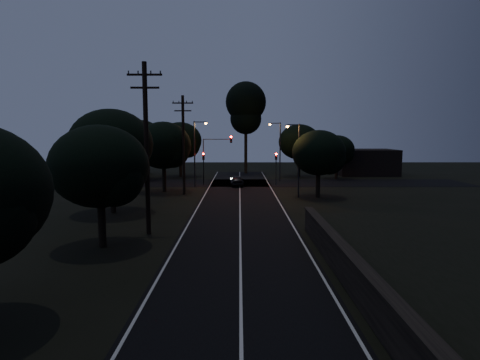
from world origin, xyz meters
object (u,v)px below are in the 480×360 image
object	(u,v)px
streetlight_b	(279,147)
signal_left	(204,163)
utility_pole_mid	(146,146)
utility_pole_far	(183,143)
streetlight_c	(297,155)
tall_pine	(246,107)
streetlight_a	(196,149)
signal_mast	(217,151)
car	(237,181)
signal_right	(276,163)

from	to	relation	value
streetlight_b	signal_left	bearing A→B (deg)	-157.95
utility_pole_mid	signal_left	distance (m)	25.19
utility_pole_far	streetlight_c	world-z (taller)	utility_pole_far
utility_pole_far	tall_pine	xyz separation A→B (m)	(7.00, 23.00, 5.21)
tall_pine	streetlight_b	world-z (taller)	tall_pine
utility_pole_mid	tall_pine	bearing A→B (deg)	80.07
utility_pole_far	tall_pine	bearing A→B (deg)	73.07
streetlight_a	streetlight_b	size ratio (longest dim) A/B	1.00
tall_pine	signal_mast	world-z (taller)	tall_pine
utility_pole_far	car	xyz separation A→B (m)	(5.64, 6.94, -4.82)
tall_pine	signal_right	xyz separation A→B (m)	(3.60, -15.01, -7.86)
streetlight_c	car	world-z (taller)	streetlight_c
utility_pole_mid	streetlight_b	size ratio (longest dim) A/B	1.38
utility_pole_far	signal_right	bearing A→B (deg)	37.00
signal_right	streetlight_b	bearing A→B (deg)	80.00
signal_right	utility_pole_far	bearing A→B (deg)	-143.00
car	signal_mast	bearing A→B (deg)	-26.43
streetlight_b	car	distance (m)	8.58
streetlight_b	utility_pole_mid	bearing A→B (deg)	-111.30
streetlight_a	car	distance (m)	6.41
signal_left	streetlight_c	world-z (taller)	streetlight_c
signal_right	car	bearing A→B (deg)	-168.09
utility_pole_far	signal_mast	xyz separation A→B (m)	(3.09, 7.99, -1.15)
tall_pine	streetlight_a	size ratio (longest dim) A/B	1.85
utility_pole_mid	utility_pole_far	xyz separation A→B (m)	(0.00, 17.00, -0.25)
tall_pine	signal_left	size ratio (longest dim) A/B	3.62
signal_mast	streetlight_c	xyz separation A→B (m)	(8.74, -9.99, 0.01)
utility_pole_far	signal_right	distance (m)	13.53
signal_mast	streetlight_b	distance (m)	9.15
signal_mast	utility_pole_mid	bearing A→B (deg)	-97.04
signal_left	streetlight_a	xyz separation A→B (m)	(-0.71, -1.99, 1.80)
tall_pine	signal_mast	size ratio (longest dim) A/B	2.37
streetlight_b	streetlight_a	bearing A→B (deg)	-150.52
signal_mast	streetlight_a	distance (m)	3.13
tall_pine	car	xyz separation A→B (m)	(-1.36, -16.06, -10.03)
utility_pole_far	signal_left	bearing A→B (deg)	80.06
streetlight_b	signal_right	bearing A→B (deg)	-100.00
utility_pole_mid	car	bearing A→B (deg)	76.75
signal_mast	streetlight_c	size ratio (longest dim) A/B	0.83
signal_left	car	bearing A→B (deg)	-13.89
signal_right	signal_mast	bearing A→B (deg)	179.97
streetlight_a	streetlight_c	size ratio (longest dim) A/B	1.07
utility_pole_far	signal_left	xyz separation A→B (m)	(1.40, 7.99, -2.65)
signal_right	streetlight_b	xyz separation A→B (m)	(0.71, 4.01, 1.80)
signal_mast	streetlight_c	distance (m)	13.28
signal_right	streetlight_c	size ratio (longest dim) A/B	0.55
signal_left	signal_right	world-z (taller)	same
utility_pole_far	signal_mast	distance (m)	8.64
utility_pole_mid	signal_left	size ratio (longest dim) A/B	2.68
utility_pole_mid	signal_left	xyz separation A→B (m)	(1.40, 24.99, -2.90)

